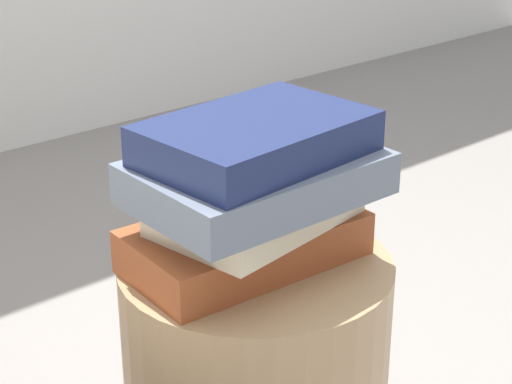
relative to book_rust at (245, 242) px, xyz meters
name	(u,v)px	position (x,y,z in m)	size (l,w,h in m)	color
book_rust	(245,242)	(0.00, 0.00, 0.00)	(0.30, 0.16, 0.06)	#994723
book_cream	(258,208)	(0.01, -0.01, 0.05)	(0.24, 0.16, 0.04)	beige
book_slate	(257,178)	(0.00, -0.02, 0.09)	(0.29, 0.20, 0.05)	slate
book_navy	(257,138)	(0.00, -0.02, 0.14)	(0.26, 0.18, 0.05)	#19234C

